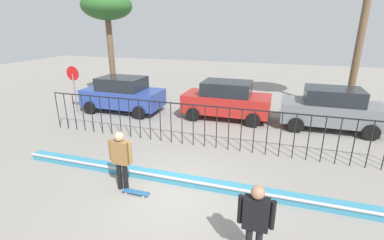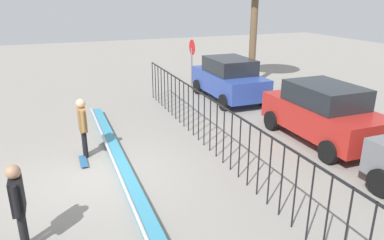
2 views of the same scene
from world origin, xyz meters
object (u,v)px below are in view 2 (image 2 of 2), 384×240
(stop_sign, at_px, (192,58))
(skateboard, at_px, (83,161))
(parked_car_blue, at_px, (229,78))
(parked_car_red, at_px, (323,112))
(skateboarder, at_px, (83,122))
(camera_operator, at_px, (18,200))

(stop_sign, bearing_deg, skateboard, -41.17)
(skateboard, relative_size, parked_car_blue, 0.19)
(parked_car_red, bearing_deg, skateboarder, -104.01)
(parked_car_blue, bearing_deg, camera_operator, -50.56)
(skateboarder, relative_size, stop_sign, 0.72)
(parked_car_blue, height_order, stop_sign, stop_sign)
(camera_operator, bearing_deg, skateboarder, 14.06)
(parked_car_blue, xyz_separation_m, parked_car_red, (5.61, 0.57, 0.00))
(skateboard, xyz_separation_m, camera_operator, (3.40, -1.39, 0.99))
(skateboard, relative_size, parked_car_red, 0.19)
(skateboard, relative_size, stop_sign, 0.32)
(parked_car_blue, bearing_deg, skateboarder, -63.38)
(stop_sign, bearing_deg, skateboarder, -42.60)
(camera_operator, height_order, parked_car_red, parked_car_red)
(skateboard, bearing_deg, parked_car_red, 73.59)
(skateboard, height_order, parked_car_red, parked_car_red)
(camera_operator, height_order, stop_sign, stop_sign)
(parked_car_red, bearing_deg, parked_car_blue, -176.48)
(skateboarder, distance_m, skateboard, 1.12)
(camera_operator, relative_size, parked_car_red, 0.41)
(parked_car_blue, xyz_separation_m, stop_sign, (-2.37, -0.89, 0.64))
(parked_car_blue, height_order, parked_car_red, same)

